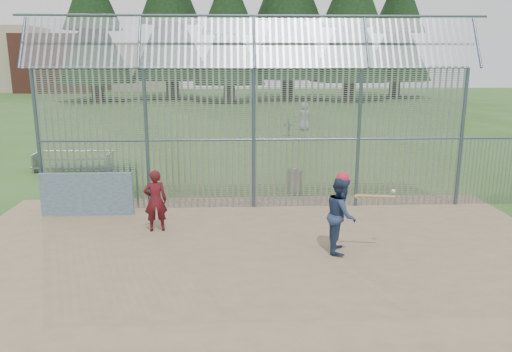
{
  "coord_description": "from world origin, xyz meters",
  "views": [
    {
      "loc": [
        -0.55,
        -10.44,
        4.28
      ],
      "look_at": [
        0.0,
        2.0,
        1.3
      ],
      "focal_mm": 35.0,
      "sensor_mm": 36.0,
      "label": 1
    }
  ],
  "objects_px": {
    "batter": "(341,215)",
    "onlooker": "(155,201)",
    "dugout_wall": "(87,194)",
    "bleacher": "(74,160)",
    "trash_can": "(294,181)"
  },
  "relations": [
    {
      "from": "batter",
      "to": "onlooker",
      "type": "height_order",
      "value": "batter"
    },
    {
      "from": "batter",
      "to": "trash_can",
      "type": "bearing_deg",
      "value": 15.48
    },
    {
      "from": "batter",
      "to": "bleacher",
      "type": "distance_m",
      "value": 12.15
    },
    {
      "from": "dugout_wall",
      "to": "bleacher",
      "type": "xyz_separation_m",
      "value": [
        -2.14,
        5.74,
        -0.21
      ]
    },
    {
      "from": "batter",
      "to": "bleacher",
      "type": "xyz_separation_m",
      "value": [
        -8.55,
        8.63,
        -0.46
      ]
    },
    {
      "from": "bleacher",
      "to": "trash_can",
      "type": "bearing_deg",
      "value": -23.89
    },
    {
      "from": "batter",
      "to": "trash_can",
      "type": "height_order",
      "value": "batter"
    },
    {
      "from": "batter",
      "to": "onlooker",
      "type": "relative_size",
      "value": 1.09
    },
    {
      "from": "onlooker",
      "to": "bleacher",
      "type": "relative_size",
      "value": 0.52
    },
    {
      "from": "dugout_wall",
      "to": "bleacher",
      "type": "relative_size",
      "value": 0.83
    },
    {
      "from": "batter",
      "to": "bleacher",
      "type": "relative_size",
      "value": 0.57
    },
    {
      "from": "trash_can",
      "to": "bleacher",
      "type": "distance_m",
      "value": 8.87
    },
    {
      "from": "bleacher",
      "to": "batter",
      "type": "bearing_deg",
      "value": -45.27
    },
    {
      "from": "onlooker",
      "to": "bleacher",
      "type": "distance_m",
      "value": 8.26
    },
    {
      "from": "dugout_wall",
      "to": "batter",
      "type": "relative_size",
      "value": 1.46
    }
  ]
}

